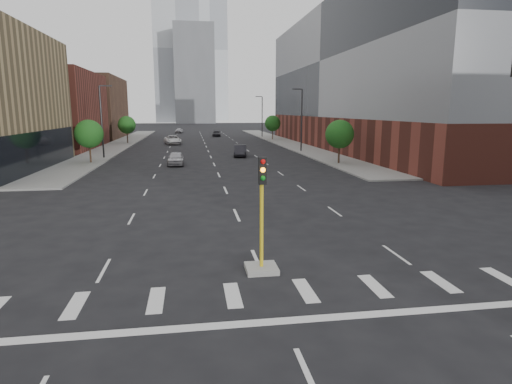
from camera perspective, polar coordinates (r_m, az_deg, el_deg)
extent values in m
cube|color=gray|center=(81.49, -17.52, 6.17)|extent=(5.00, 92.00, 0.15)
cube|color=gray|center=(82.42, 3.69, 6.69)|extent=(5.00, 92.00, 0.15)
cube|color=brown|center=(76.50, -28.12, 9.58)|extent=(20.00, 22.00, 12.00)
cube|color=brown|center=(101.43, -23.29, 10.26)|extent=(20.00, 24.00, 13.00)
cube|color=brown|center=(73.73, 17.28, 7.63)|extent=(24.00, 70.00, 5.00)
cube|color=slate|center=(74.02, 17.78, 16.15)|extent=(24.00, 70.00, 17.00)
cube|color=#B2B7BC|center=(228.22, -10.46, 18.00)|extent=(22.00, 22.00, 70.00)
cube|color=#B2B7BC|center=(268.75, -6.21, 18.08)|extent=(20.00, 20.00, 80.00)
cube|color=slate|center=(206.94, -8.20, 15.20)|extent=(18.00, 18.00, 44.00)
cube|color=#999993|center=(16.63, 0.73, -10.16)|extent=(1.20, 1.20, 0.20)
cylinder|color=gold|center=(16.10, 0.75, -4.51)|extent=(0.14, 0.14, 3.20)
cube|color=black|center=(15.49, 0.87, 2.83)|extent=(0.28, 0.18, 1.00)
sphere|color=red|center=(15.35, 0.94, 4.07)|extent=(0.18, 0.18, 0.18)
sphere|color=orange|center=(15.39, 0.94, 2.96)|extent=(0.18, 0.18, 0.18)
sphere|color=#0C7F19|center=(15.43, 0.93, 1.86)|extent=(0.18, 0.18, 0.18)
cylinder|color=#2D2D30|center=(63.39, 6.10, 9.41)|extent=(0.20, 0.20, 9.00)
cube|color=#2D2D30|center=(63.24, 5.46, 13.49)|extent=(1.40, 0.22, 0.15)
cylinder|color=#2D2D30|center=(97.65, 0.82, 9.97)|extent=(0.20, 0.20, 9.00)
cube|color=#2D2D30|center=(97.55, 0.36, 12.61)|extent=(1.40, 0.22, 0.15)
cylinder|color=#2D2D30|center=(57.39, -19.89, 8.68)|extent=(0.20, 0.20, 9.00)
cube|color=#2D2D30|center=(57.29, -19.38, 13.22)|extent=(1.40, 0.22, 0.15)
cylinder|color=#382619|center=(52.82, -21.21, 4.67)|extent=(0.20, 0.20, 1.75)
sphere|color=#144E19|center=(52.64, -21.39, 7.24)|extent=(3.20, 3.20, 3.20)
cylinder|color=#382619|center=(82.27, -16.76, 6.91)|extent=(0.20, 0.20, 1.75)
sphere|color=#144E19|center=(82.16, -16.85, 8.57)|extent=(3.20, 3.20, 3.20)
cylinder|color=#382619|center=(49.43, 10.99, 4.83)|extent=(0.20, 0.20, 1.75)
sphere|color=#144E19|center=(49.25, 11.09, 7.58)|extent=(3.20, 3.20, 3.20)
cylinder|color=#382619|center=(88.02, 2.22, 7.59)|extent=(0.20, 0.20, 1.75)
sphere|color=#144E19|center=(87.92, 2.23, 9.14)|extent=(3.20, 3.20, 3.20)
imported|color=#B3B2B7|center=(48.73, -10.64, 4.43)|extent=(1.84, 4.44, 1.50)
imported|color=#232228|center=(56.89, -2.11, 5.52)|extent=(2.17, 4.73, 1.50)
imported|color=white|center=(78.57, -11.05, 6.84)|extent=(3.41, 6.01, 1.58)
imported|color=black|center=(100.14, -5.29, 7.75)|extent=(2.22, 4.72, 1.33)
imported|color=#B8B7BC|center=(116.50, -10.21, 8.07)|extent=(2.25, 4.25, 1.38)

